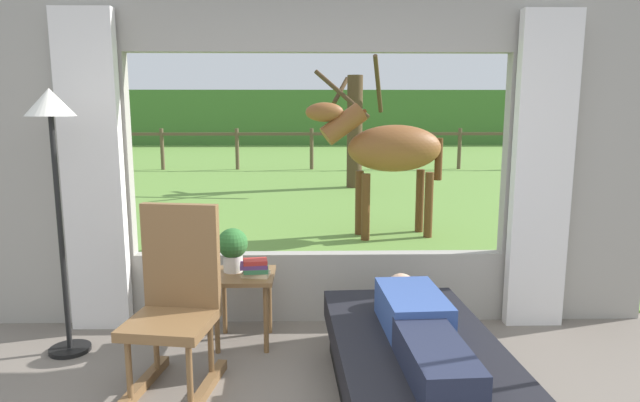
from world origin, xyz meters
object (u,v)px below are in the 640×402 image
(rocking_chair, at_px, (176,300))
(side_table, at_px, (244,286))
(book_stack, at_px, (255,268))
(reclining_person, at_px, (419,325))
(horse, at_px, (389,150))
(pasture_tree, at_px, (355,127))
(floor_lamp_left, at_px, (53,142))
(potted_plant, at_px, (233,247))
(recliner_sofa, at_px, (416,373))

(rocking_chair, xyz_separation_m, side_table, (0.34, 0.60, -0.12))
(side_table, distance_m, book_stack, 0.19)
(reclining_person, distance_m, horse, 4.24)
(horse, xyz_separation_m, pasture_tree, (-0.07, 4.38, 0.12))
(pasture_tree, bearing_deg, floor_lamp_left, -108.87)
(rocking_chair, relative_size, potted_plant, 3.50)
(side_table, distance_m, pasture_tree, 7.77)
(recliner_sofa, relative_size, floor_lamp_left, 0.96)
(recliner_sofa, relative_size, pasture_tree, 0.65)
(side_table, distance_m, potted_plant, 0.29)
(rocking_chair, bearing_deg, pasture_tree, 86.79)
(recliner_sofa, relative_size, potted_plant, 5.46)
(recliner_sofa, height_order, horse, horse)
(recliner_sofa, relative_size, rocking_chair, 1.56)
(horse, bearing_deg, rocking_chair, 145.11)
(reclining_person, relative_size, floor_lamp_left, 0.79)
(recliner_sofa, xyz_separation_m, pasture_tree, (0.35, 8.51, 1.05))
(rocking_chair, relative_size, side_table, 2.15)
(rocking_chair, relative_size, horse, 0.62)
(potted_plant, bearing_deg, floor_lamp_left, -170.76)
(recliner_sofa, xyz_separation_m, floor_lamp_left, (-2.29, 0.79, 1.25))
(recliner_sofa, distance_m, horse, 4.25)
(floor_lamp_left, bearing_deg, reclining_person, -20.09)
(reclining_person, bearing_deg, horse, 81.04)
(rocking_chair, bearing_deg, side_table, 69.87)
(side_table, height_order, pasture_tree, pasture_tree)
(recliner_sofa, bearing_deg, reclining_person, -93.18)
(potted_plant, relative_size, horse, 0.18)
(potted_plant, distance_m, pasture_tree, 7.70)
(book_stack, bearing_deg, side_table, 146.10)
(recliner_sofa, xyz_separation_m, book_stack, (-0.98, 0.85, 0.36))
(potted_plant, bearing_deg, book_stack, -35.31)
(reclining_person, relative_size, side_table, 2.76)
(side_table, relative_size, book_stack, 2.42)
(side_table, distance_m, floor_lamp_left, 1.61)
(side_table, height_order, floor_lamp_left, floor_lamp_left)
(reclining_person, bearing_deg, floor_lamp_left, 156.73)
(rocking_chair, xyz_separation_m, pasture_tree, (1.76, 8.20, 0.73))
(reclining_person, xyz_separation_m, side_table, (-1.07, 0.96, -0.10))
(potted_plant, distance_m, book_stack, 0.24)
(horse, bearing_deg, side_table, 145.78)
(book_stack, distance_m, horse, 3.61)
(reclining_person, distance_m, book_stack, 1.33)
(book_stack, bearing_deg, potted_plant, 144.69)
(side_table, bearing_deg, potted_plant, 143.13)
(reclining_person, height_order, floor_lamp_left, floor_lamp_left)
(side_table, xyz_separation_m, pasture_tree, (1.42, 7.60, 0.85))
(floor_lamp_left, xyz_separation_m, horse, (2.71, 3.34, -0.31))
(rocking_chair, relative_size, pasture_tree, 0.42)
(reclining_person, bearing_deg, side_table, 134.92)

